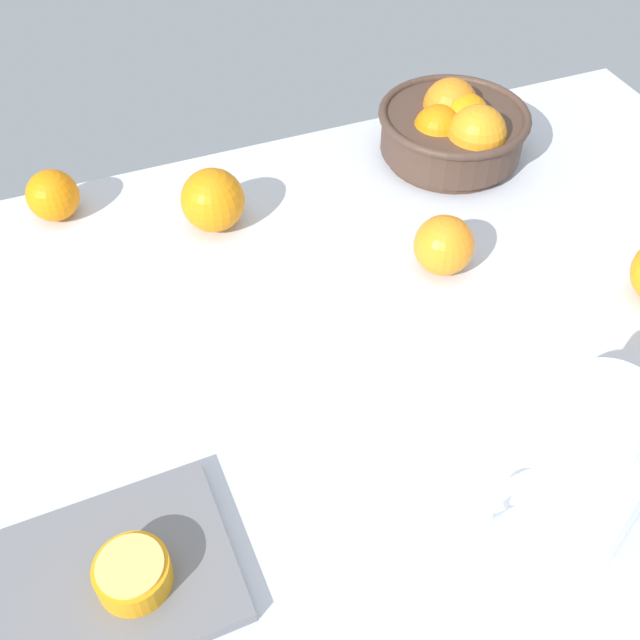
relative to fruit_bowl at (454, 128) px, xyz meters
The scene contains 8 objects.
ground_plane 42.63cm from the fruit_bowl, 133.50° to the right, with size 131.56×87.82×3.00cm, color silver.
fruit_bowl is the anchor object (origin of this frame).
juice_pitcher 57.73cm from the fruit_bowl, 108.12° to the right, with size 16.46×11.49×19.14cm.
cutting_board 77.40cm from the fruit_bowl, 143.34° to the right, with size 29.48×16.23×1.51cm, color slate.
orange_half_0 73.16cm from the fruit_bowl, 139.64° to the right, with size 6.47×6.47×3.10cm.
loose_orange_0 36.02cm from the fruit_bowl, behind, with size 8.20×8.20×8.20cm, color orange.
loose_orange_1 23.91cm from the fruit_bowl, 120.98° to the right, with size 7.37×7.37×7.37cm, color orange.
loose_orange_2 55.34cm from the fruit_bowl, behind, with size 6.75×6.75×6.75cm, color orange.
Camera 1 is at (-22.15, -48.29, 63.71)cm, focal length 42.32 mm.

